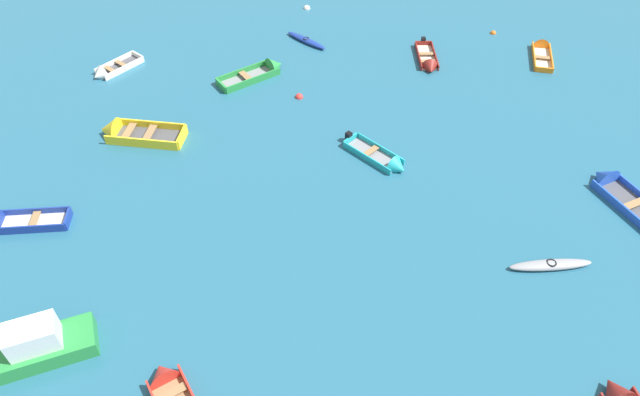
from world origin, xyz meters
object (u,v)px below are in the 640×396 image
(motor_launch_green_back_row_center, at_px, (14,354))
(rowboat_yellow_near_camera, at_px, (126,133))
(rowboat_white_foreground_center, at_px, (108,71))
(kayak_grey_outer_left, at_px, (551,265))
(rowboat_orange_cluster_outer, at_px, (541,49))
(rowboat_blue_near_left, at_px, (613,187))
(rowboat_red_back_row_left, at_px, (171,392))
(mooring_buoy_near_foreground, at_px, (299,97))
(rowboat_green_outer_right, at_px, (264,71))
(mooring_buoy_outer_edge, at_px, (493,33))
(mooring_buoy_far_field, at_px, (307,9))
(rowboat_maroon_back_row_right, at_px, (429,63))
(rowboat_deep_blue_far_back, at_px, (11,222))
(kayak_deep_blue_far_left, at_px, (306,40))
(rowboat_turquoise_near_right, at_px, (387,161))

(motor_launch_green_back_row_center, distance_m, rowboat_yellow_near_camera, 13.01)
(rowboat_white_foreground_center, height_order, kayak_grey_outer_left, rowboat_white_foreground_center)
(rowboat_orange_cluster_outer, bearing_deg, rowboat_blue_near_left, -97.39)
(rowboat_red_back_row_left, height_order, mooring_buoy_near_foreground, rowboat_red_back_row_left)
(rowboat_yellow_near_camera, xyz_separation_m, mooring_buoy_near_foreground, (9.27, 2.34, -0.24))
(rowboat_green_outer_right, bearing_deg, rowboat_white_foreground_center, 172.95)
(rowboat_blue_near_left, distance_m, mooring_buoy_outer_edge, 14.89)
(rowboat_white_foreground_center, height_order, mooring_buoy_near_foreground, rowboat_white_foreground_center)
(kayak_grey_outer_left, xyz_separation_m, mooring_buoy_far_field, (-7.48, 23.92, -0.16))
(rowboat_maroon_back_row_right, relative_size, rowboat_yellow_near_camera, 0.78)
(rowboat_yellow_near_camera, bearing_deg, rowboat_white_foreground_center, 105.41)
(rowboat_white_foreground_center, bearing_deg, rowboat_green_outer_right, -7.05)
(rowboat_blue_near_left, height_order, mooring_buoy_far_field, rowboat_blue_near_left)
(rowboat_white_foreground_center, bearing_deg, rowboat_yellow_near_camera, -74.59)
(motor_launch_green_back_row_center, bearing_deg, rowboat_yellow_near_camera, 79.32)
(kayak_grey_outer_left, xyz_separation_m, rowboat_deep_blue_far_back, (-22.70, 5.29, 0.03))
(rowboat_maroon_back_row_right, xyz_separation_m, kayak_deep_blue_far_left, (-7.03, 3.63, -0.01))
(rowboat_white_foreground_center, distance_m, rowboat_green_outer_right, 9.23)
(rowboat_orange_cluster_outer, distance_m, mooring_buoy_near_foreground, 15.77)
(rowboat_turquoise_near_right, relative_size, mooring_buoy_near_foreground, 7.56)
(rowboat_maroon_back_row_right, xyz_separation_m, rowboat_deep_blue_far_back, (-21.71, -10.45, 0.04))
(kayak_deep_blue_far_left, xyz_separation_m, mooring_buoy_far_field, (0.54, 4.55, -0.15))
(motor_launch_green_back_row_center, bearing_deg, rowboat_white_foreground_center, 87.86)
(rowboat_orange_cluster_outer, xyz_separation_m, rowboat_green_outer_right, (-17.29, -0.30, 0.04))
(rowboat_yellow_near_camera, distance_m, mooring_buoy_outer_edge, 23.90)
(motor_launch_green_back_row_center, xyz_separation_m, kayak_deep_blue_far_left, (12.75, 21.07, -0.42))
(rowboat_maroon_back_row_right, bearing_deg, mooring_buoy_far_field, 128.44)
(kayak_deep_blue_far_left, relative_size, rowboat_red_back_row_left, 0.72)
(rowboat_turquoise_near_right, relative_size, mooring_buoy_far_field, 7.43)
(rowboat_yellow_near_camera, height_order, mooring_buoy_near_foreground, rowboat_yellow_near_camera)
(motor_launch_green_back_row_center, relative_size, mooring_buoy_far_field, 12.07)
(rowboat_orange_cluster_outer, bearing_deg, rowboat_green_outer_right, -178.99)
(rowboat_deep_blue_far_back, bearing_deg, rowboat_maroon_back_row_right, 25.71)
(rowboat_white_foreground_center, bearing_deg, mooring_buoy_far_field, 27.98)
(rowboat_orange_cluster_outer, bearing_deg, mooring_buoy_outer_edge, 130.71)
(rowboat_maroon_back_row_right, height_order, rowboat_red_back_row_left, rowboat_red_back_row_left)
(rowboat_white_foreground_center, relative_size, rowboat_deep_blue_far_back, 0.81)
(mooring_buoy_far_field, bearing_deg, rowboat_blue_near_left, -58.25)
(mooring_buoy_far_field, bearing_deg, rowboat_red_back_row_left, -105.71)
(rowboat_maroon_back_row_right, distance_m, rowboat_orange_cluster_outer, 7.42)
(rowboat_maroon_back_row_right, bearing_deg, rowboat_red_back_row_left, -126.27)
(mooring_buoy_near_foreground, height_order, mooring_buoy_outer_edge, mooring_buoy_near_foreground)
(motor_launch_green_back_row_center, xyz_separation_m, rowboat_deep_blue_far_back, (-1.93, 7.00, -0.38))
(rowboat_orange_cluster_outer, height_order, rowboat_blue_near_left, rowboat_blue_near_left)
(rowboat_maroon_back_row_right, xyz_separation_m, rowboat_green_outer_right, (-9.91, 0.36, 0.04))
(rowboat_white_foreground_center, relative_size, kayak_grey_outer_left, 0.86)
(rowboat_orange_cluster_outer, bearing_deg, rowboat_maroon_back_row_right, -174.82)
(rowboat_yellow_near_camera, distance_m, rowboat_deep_blue_far_back, 7.23)
(rowboat_blue_near_left, distance_m, mooring_buoy_near_foreground, 16.73)
(rowboat_maroon_back_row_right, relative_size, rowboat_deep_blue_far_back, 0.98)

